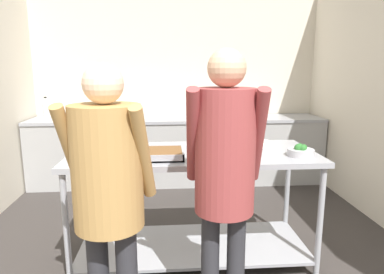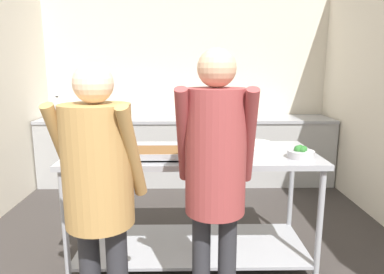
{
  "view_description": "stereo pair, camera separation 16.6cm",
  "coord_description": "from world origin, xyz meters",
  "px_view_note": "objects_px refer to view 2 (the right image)",
  "views": [
    {
      "loc": [
        -0.16,
        -0.68,
        1.57
      ],
      "look_at": [
        0.05,
        2.02,
        1.02
      ],
      "focal_mm": 32.0,
      "sensor_mm": 36.0,
      "label": 1
    },
    {
      "loc": [
        0.01,
        -0.69,
        1.57
      ],
      "look_at": [
        0.05,
        2.02,
        1.02
      ],
      "focal_mm": 32.0,
      "sensor_mm": 36.0,
      "label": 2
    }
  ],
  "objects_px": {
    "sauce_pan": "(213,141)",
    "serving_tray_roast": "(154,153)",
    "plate_stack": "(258,144)",
    "water_bottle": "(58,108)",
    "guest_serving_right": "(215,165)",
    "serving_tray_vegetables": "(101,150)",
    "guest_serving_left": "(99,179)",
    "broccoli_bowl": "(301,153)"
  },
  "relations": [
    {
      "from": "guest_serving_right",
      "to": "water_bottle",
      "type": "distance_m",
      "value": 3.29
    },
    {
      "from": "guest_serving_right",
      "to": "sauce_pan",
      "type": "bearing_deg",
      "value": 86.51
    },
    {
      "from": "serving_tray_vegetables",
      "to": "guest_serving_left",
      "type": "distance_m",
      "value": 0.83
    },
    {
      "from": "serving_tray_vegetables",
      "to": "guest_serving_right",
      "type": "distance_m",
      "value": 1.12
    },
    {
      "from": "sauce_pan",
      "to": "broccoli_bowl",
      "type": "relative_size",
      "value": 2.26
    },
    {
      "from": "guest_serving_right",
      "to": "water_bottle",
      "type": "relative_size",
      "value": 5.55
    },
    {
      "from": "guest_serving_right",
      "to": "water_bottle",
      "type": "bearing_deg",
      "value": 124.68
    },
    {
      "from": "broccoli_bowl",
      "to": "sauce_pan",
      "type": "bearing_deg",
      "value": 149.15
    },
    {
      "from": "broccoli_bowl",
      "to": "guest_serving_right",
      "type": "relative_size",
      "value": 0.12
    },
    {
      "from": "serving_tray_vegetables",
      "to": "broccoli_bowl",
      "type": "relative_size",
      "value": 1.87
    },
    {
      "from": "sauce_pan",
      "to": "guest_serving_right",
      "type": "xyz_separation_m",
      "value": [
        -0.06,
        -0.95,
        0.07
      ]
    },
    {
      "from": "guest_serving_left",
      "to": "serving_tray_roast",
      "type": "bearing_deg",
      "value": 71.19
    },
    {
      "from": "plate_stack",
      "to": "water_bottle",
      "type": "relative_size",
      "value": 0.76
    },
    {
      "from": "plate_stack",
      "to": "water_bottle",
      "type": "distance_m",
      "value": 2.91
    },
    {
      "from": "plate_stack",
      "to": "broccoli_bowl",
      "type": "distance_m",
      "value": 0.42
    },
    {
      "from": "guest_serving_right",
      "to": "water_bottle",
      "type": "xyz_separation_m",
      "value": [
        -1.87,
        2.71,
        0.0
      ]
    },
    {
      "from": "plate_stack",
      "to": "guest_serving_left",
      "type": "distance_m",
      "value": 1.45
    },
    {
      "from": "guest_serving_left",
      "to": "guest_serving_right",
      "type": "bearing_deg",
      "value": 5.13
    },
    {
      "from": "broccoli_bowl",
      "to": "guest_serving_right",
      "type": "bearing_deg",
      "value": -139.16
    },
    {
      "from": "guest_serving_left",
      "to": "guest_serving_right",
      "type": "height_order",
      "value": "guest_serving_right"
    },
    {
      "from": "water_bottle",
      "to": "sauce_pan",
      "type": "bearing_deg",
      "value": -42.24
    },
    {
      "from": "sauce_pan",
      "to": "guest_serving_left",
      "type": "height_order",
      "value": "guest_serving_left"
    },
    {
      "from": "serving_tray_vegetables",
      "to": "sauce_pan",
      "type": "height_order",
      "value": "sauce_pan"
    },
    {
      "from": "sauce_pan",
      "to": "serving_tray_roast",
      "type": "bearing_deg",
      "value": -145.38
    },
    {
      "from": "sauce_pan",
      "to": "plate_stack",
      "type": "bearing_deg",
      "value": -3.72
    },
    {
      "from": "sauce_pan",
      "to": "water_bottle",
      "type": "xyz_separation_m",
      "value": [
        -1.93,
        1.75,
        0.08
      ]
    },
    {
      "from": "serving_tray_vegetables",
      "to": "broccoli_bowl",
      "type": "height_order",
      "value": "broccoli_bowl"
    },
    {
      "from": "sauce_pan",
      "to": "plate_stack",
      "type": "height_order",
      "value": "sauce_pan"
    },
    {
      "from": "serving_tray_vegetables",
      "to": "guest_serving_right",
      "type": "bearing_deg",
      "value": -42.21
    },
    {
      "from": "serving_tray_vegetables",
      "to": "serving_tray_roast",
      "type": "distance_m",
      "value": 0.44
    },
    {
      "from": "guest_serving_left",
      "to": "water_bottle",
      "type": "height_order",
      "value": "guest_serving_left"
    },
    {
      "from": "sauce_pan",
      "to": "guest_serving_right",
      "type": "bearing_deg",
      "value": -93.49
    },
    {
      "from": "plate_stack",
      "to": "guest_serving_right",
      "type": "height_order",
      "value": "guest_serving_right"
    },
    {
      "from": "serving_tray_roast",
      "to": "serving_tray_vegetables",
      "type": "bearing_deg",
      "value": 164.6
    },
    {
      "from": "broccoli_bowl",
      "to": "water_bottle",
      "type": "xyz_separation_m",
      "value": [
        -2.55,
        2.12,
        0.09
      ]
    },
    {
      "from": "serving_tray_vegetables",
      "to": "sauce_pan",
      "type": "relative_size",
      "value": 0.83
    },
    {
      "from": "plate_stack",
      "to": "guest_serving_right",
      "type": "bearing_deg",
      "value": -114.76
    },
    {
      "from": "guest_serving_left",
      "to": "broccoli_bowl",
      "type": "bearing_deg",
      "value": 25.99
    },
    {
      "from": "serving_tray_vegetables",
      "to": "water_bottle",
      "type": "bearing_deg",
      "value": 118.12
    },
    {
      "from": "serving_tray_roast",
      "to": "sauce_pan",
      "type": "distance_m",
      "value": 0.56
    },
    {
      "from": "guest_serving_left",
      "to": "guest_serving_right",
      "type": "xyz_separation_m",
      "value": [
        0.64,
        0.06,
        0.06
      ]
    },
    {
      "from": "serving_tray_roast",
      "to": "sauce_pan",
      "type": "relative_size",
      "value": 0.92
    }
  ]
}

